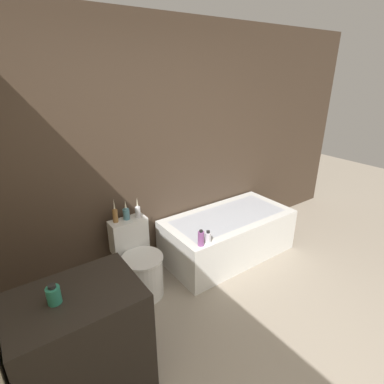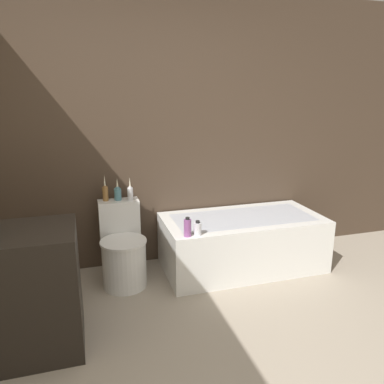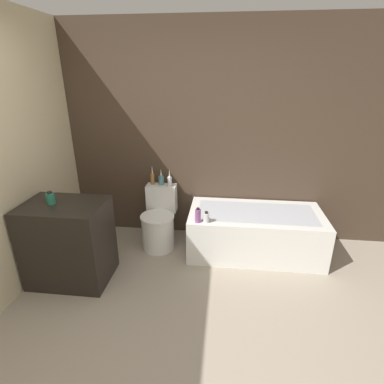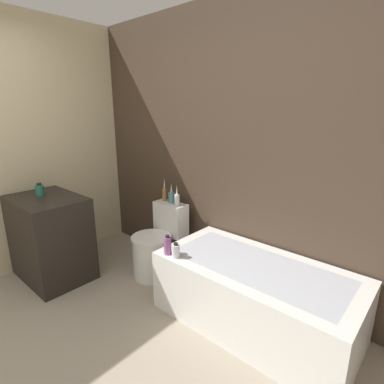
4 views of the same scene
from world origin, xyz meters
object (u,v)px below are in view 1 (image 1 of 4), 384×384
object	(u,v)px
toilet	(140,265)
shampoo_bottle_tall	(201,238)
vase_gold	(115,214)
vase_silver	(126,213)
shampoo_bottle_short	(208,237)
bathtub	(228,235)
vase_bronze	(138,211)
soap_bottle_glass	(54,295)

from	to	relation	value
toilet	shampoo_bottle_tall	bearing A→B (deg)	-32.98
vase_gold	toilet	bearing A→B (deg)	-64.48
vase_silver	vase_gold	bearing A→B (deg)	176.58
shampoo_bottle_short	bathtub	bearing A→B (deg)	29.25
bathtub	toilet	size ratio (longest dim) A/B	2.13
shampoo_bottle_tall	shampoo_bottle_short	bearing A→B (deg)	2.39
vase_gold	vase_silver	distance (m)	0.11
shampoo_bottle_tall	shampoo_bottle_short	xyz separation A→B (m)	(0.09, 0.00, -0.02)
vase_gold	vase_bronze	size ratio (longest dim) A/B	1.14
vase_gold	shampoo_bottle_tall	world-z (taller)	vase_gold
bathtub	soap_bottle_glass	bearing A→B (deg)	-160.26
vase_gold	vase_bronze	bearing A→B (deg)	-9.68
shampoo_bottle_tall	soap_bottle_glass	bearing A→B (deg)	-163.40
bathtub	vase_silver	world-z (taller)	vase_silver
bathtub	toilet	distance (m)	1.16
vase_gold	vase_silver	size ratio (longest dim) A/B	1.20
soap_bottle_glass	toilet	bearing A→B (deg)	40.57
toilet	vase_gold	distance (m)	0.56
shampoo_bottle_short	vase_gold	bearing A→B (deg)	141.79
toilet	soap_bottle_glass	size ratio (longest dim) A/B	5.71
shampoo_bottle_tall	toilet	bearing A→B (deg)	147.02
toilet	shampoo_bottle_short	size ratio (longest dim) A/B	5.69
soap_bottle_glass	vase_bronze	distance (m)	1.36
soap_bottle_glass	shampoo_bottle_short	xyz separation A→B (m)	(1.46, 0.41, -0.33)
vase_gold	shampoo_bottle_short	xyz separation A→B (m)	(0.71, -0.56, -0.23)
vase_silver	shampoo_bottle_tall	size ratio (longest dim) A/B	1.23
toilet	vase_gold	size ratio (longest dim) A/B	2.93
bathtub	vase_bronze	xyz separation A→B (m)	(-1.05, 0.21, 0.53)
bathtub	shampoo_bottle_short	bearing A→B (deg)	-150.75
toilet	vase_silver	xyz separation A→B (m)	(-0.00, 0.23, 0.49)
vase_gold	shampoo_bottle_tall	xyz separation A→B (m)	(0.62, -0.56, -0.21)
toilet	shampoo_bottle_short	distance (m)	0.74
soap_bottle_glass	vase_gold	world-z (taller)	soap_bottle_glass
bathtub	shampoo_bottle_tall	size ratio (longest dim) A/B	9.17
toilet	soap_bottle_glass	xyz separation A→B (m)	(-0.86, -0.74, 0.60)
soap_bottle_glass	shampoo_bottle_tall	bearing A→B (deg)	16.60
soap_bottle_glass	shampoo_bottle_tall	world-z (taller)	soap_bottle_glass
toilet	vase_gold	bearing A→B (deg)	115.52
vase_bronze	shampoo_bottle_short	size ratio (longest dim) A/B	1.71
toilet	vase_silver	bearing A→B (deg)	90.00
shampoo_bottle_tall	vase_bronze	bearing A→B (deg)	127.21
bathtub	vase_gold	world-z (taller)	vase_gold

